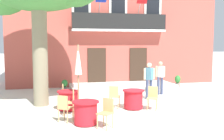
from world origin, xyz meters
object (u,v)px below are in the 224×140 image
Objects in this scene: cafe_chair_near_tree_1 at (64,107)px; cafe_chair_middle_1 at (153,96)px; cafe_chair_middle_0 at (114,95)px; ground_planter_left at (65,85)px; ground_planter_right at (178,80)px; pedestrian_near_entrance at (160,76)px; cafe_table_middle at (133,99)px; cafe_table_near_tree at (86,113)px; cafe_chair_near_tree_0 at (106,111)px; cafe_chair_front_1 at (71,101)px; cafe_umbrella at (78,69)px; cafe_table_front at (68,100)px; pedestrian_mid_plaza at (149,79)px; cafe_chair_front_0 at (66,93)px.

cafe_chair_near_tree_1 and cafe_chair_middle_1 have the same top height.
cafe_chair_middle_0 is 4.66m from ground_planter_left.
ground_planter_right is 0.42× the size of pedestrian_near_entrance.
cafe_table_middle is 5.19m from ground_planter_left.
cafe_table_near_tree is 0.52× the size of pedestrian_near_entrance.
ground_planter_left is at bearing 96.99° from cafe_chair_near_tree_0.
cafe_chair_near_tree_1 is 2.58m from cafe_chair_middle_0.
cafe_chair_front_1 reaches higher than cafe_table_near_tree.
cafe_chair_near_tree_0 is at bearing -72.71° from cafe_umbrella.
cafe_chair_near_tree_0 is at bearing -69.15° from cafe_table_front.
cafe_chair_near_tree_0 is 0.54× the size of pedestrian_near_entrance.
cafe_chair_front_1 is at bearing -151.60° from pedestrian_mid_plaza.
cafe_chair_middle_1 is 3.37m from pedestrian_near_entrance.
cafe_umbrella is 3.98m from pedestrian_mid_plaza.
cafe_chair_front_0 is at bearing 85.31° from cafe_chair_near_tree_1.
ground_planter_right is at bearing 36.56° from cafe_umbrella.
cafe_chair_middle_1 is at bearing 39.63° from cafe_chair_near_tree_0.
cafe_chair_middle_1 is 1.00× the size of cafe_chair_front_0.
ground_planter_left is (-0.20, 4.76, -1.30)m from cafe_umbrella.
ground_planter_left is (-0.83, 6.77, -0.17)m from cafe_chair_near_tree_0.
cafe_umbrella is at bearing 36.97° from cafe_chair_front_1.
cafe_chair_near_tree_1 is at bearing -117.70° from cafe_umbrella.
cafe_chair_near_tree_0 is at bearing -126.70° from pedestrian_mid_plaza.
cafe_chair_middle_0 is (0.85, 2.42, 0.00)m from cafe_chair_near_tree_0.
cafe_chair_near_tree_0 is at bearing -125.73° from cafe_table_middle.
cafe_table_front is 0.51× the size of pedestrian_mid_plaza.
cafe_umbrella reaches higher than pedestrian_near_entrance.
cafe_chair_front_1 is at bearing -178.43° from cafe_chair_middle_1.
cafe_chair_middle_0 is 1.00× the size of cafe_chair_front_1.
cafe_table_middle is 0.51× the size of pedestrian_mid_plaza.
cafe_chair_near_tree_0 and cafe_chair_near_tree_1 have the same top height.
ground_planter_right is at bearing 40.03° from cafe_chair_near_tree_1.
cafe_chair_near_tree_1 is 2.40m from cafe_chair_front_0.
cafe_chair_near_tree_0 is 2.57m from cafe_chair_middle_0.
ground_planter_right is 0.42× the size of pedestrian_mid_plaza.
cafe_table_near_tree is 3.14m from cafe_chair_middle_1.
cafe_chair_near_tree_0 is 6.15m from pedestrian_near_entrance.
pedestrian_near_entrance is (4.44, 2.80, -0.72)m from cafe_umbrella.
cafe_chair_near_tree_0 is 2.92m from cafe_chair_middle_1.
cafe_table_near_tree is 2.07m from cafe_table_front.
cafe_chair_near_tree_0 and cafe_chair_middle_0 have the same top height.
cafe_table_near_tree is at bearing -135.76° from pedestrian_mid_plaza.
pedestrian_mid_plaza reaches higher than ground_planter_right.
cafe_table_front is at bearing 110.85° from cafe_chair_near_tree_0.
cafe_chair_middle_0 and cafe_chair_front_1 have the same top height.
cafe_chair_middle_1 is at bearing 15.75° from cafe_chair_near_tree_1.
pedestrian_near_entrance is at bearing 45.46° from pedestrian_mid_plaza.
cafe_chair_near_tree_1 is 1.00× the size of cafe_chair_front_0.
cafe_table_middle is 0.95× the size of cafe_chair_middle_0.
cafe_chair_near_tree_1 is 5.90m from ground_planter_left.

